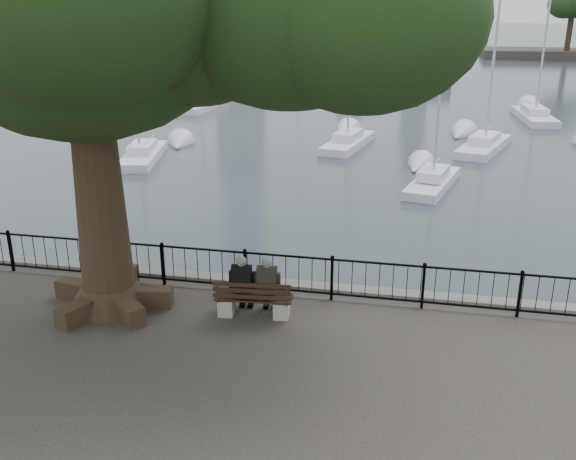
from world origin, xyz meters
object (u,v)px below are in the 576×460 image
(lion_monument, at_px, (417,58))
(person_left, at_px, (243,286))
(person_right, at_px, (268,288))
(bench, at_px, (254,303))

(lion_monument, bearing_deg, person_left, -93.26)
(person_right, relative_size, lion_monument, 0.15)
(bench, relative_size, person_left, 1.22)
(person_right, xyz_separation_m, lion_monument, (2.23, 48.42, 0.64))
(person_right, height_order, lion_monument, lion_monument)
(bench, height_order, person_right, person_right)
(bench, distance_m, person_right, 0.46)
(bench, distance_m, person_left, 0.42)
(person_left, distance_m, lion_monument, 48.55)
(bench, xyz_separation_m, person_left, (-0.24, 0.07, 0.33))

